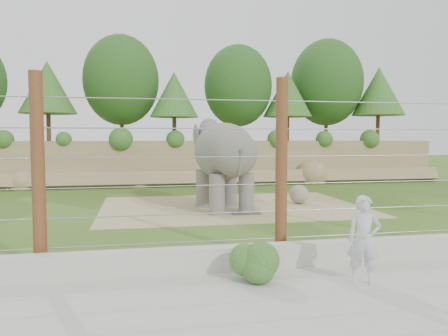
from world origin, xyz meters
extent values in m
plane|color=#385C1A|center=(0.00, 0.00, 0.00)|extent=(90.00, 90.00, 0.00)
cube|color=#8A7452|center=(0.00, 13.00, 1.25)|extent=(30.00, 4.00, 2.50)
cube|color=#8A7452|center=(0.00, 10.70, 0.35)|extent=(30.00, 1.37, 1.07)
cylinder|color=#3F2B19|center=(-8.00, 12.50, 3.29)|extent=(0.24, 0.24, 1.58)
sphere|color=#143F15|center=(-8.00, 12.50, 5.42)|extent=(3.60, 3.60, 3.60)
cylinder|color=#3F2B19|center=(-4.00, 13.00, 3.46)|extent=(0.24, 0.24, 1.92)
sphere|color=#143F15|center=(-4.00, 13.00, 6.07)|extent=(4.40, 4.40, 4.40)
cylinder|color=#3F2B19|center=(-1.00, 11.80, 3.20)|extent=(0.24, 0.24, 1.40)
sphere|color=#143F15|center=(-1.00, 11.80, 5.10)|extent=(3.20, 3.20, 3.20)
cylinder|color=#3F2B19|center=(3.00, 12.80, 3.41)|extent=(0.24, 0.24, 1.82)
sphere|color=#143F15|center=(3.00, 12.80, 5.88)|extent=(4.16, 4.16, 4.16)
cylinder|color=#3F2B19|center=(6.00, 12.20, 3.25)|extent=(0.24, 0.24, 1.50)
sphere|color=#143F15|center=(6.00, 12.20, 5.29)|extent=(3.44, 3.44, 3.44)
cylinder|color=#3F2B19|center=(9.00, 13.20, 3.51)|extent=(0.24, 0.24, 2.03)
sphere|color=#143F15|center=(9.00, 13.20, 6.27)|extent=(4.64, 4.64, 4.64)
cylinder|color=#3F2B19|center=(12.00, 12.00, 3.32)|extent=(0.24, 0.24, 1.64)
sphere|color=#143F15|center=(12.00, 12.00, 5.55)|extent=(3.76, 3.76, 3.76)
cube|color=tan|center=(0.50, 3.00, 0.01)|extent=(10.00, 7.00, 0.02)
cube|color=#262628|center=(0.64, 1.28, 0.04)|extent=(1.00, 0.60, 0.03)
sphere|color=gray|center=(3.32, 3.11, 0.41)|extent=(0.78, 0.78, 0.78)
cube|color=beige|center=(0.00, -5.00, 0.25)|extent=(26.00, 0.35, 0.50)
cube|color=beige|center=(0.00, -7.00, 0.01)|extent=(26.00, 4.00, 0.01)
cylinder|color=#522115|center=(-5.00, -4.50, 2.00)|extent=(0.26, 0.26, 4.00)
cylinder|color=#522115|center=(0.00, -4.50, 2.00)|extent=(0.26, 0.26, 4.00)
cylinder|color=#949499|center=(0.00, -4.50, 0.50)|extent=(20.00, 0.02, 0.02)
cylinder|color=#949499|center=(0.00, -4.50, 1.10)|extent=(20.00, 0.02, 0.02)
cylinder|color=#949499|center=(0.00, -4.50, 1.70)|extent=(20.00, 0.02, 0.02)
cylinder|color=#949499|center=(0.00, -4.50, 2.30)|extent=(20.00, 0.02, 0.02)
cylinder|color=#949499|center=(0.00, -4.50, 2.90)|extent=(20.00, 0.02, 0.02)
cylinder|color=#949499|center=(0.00, -4.50, 3.50)|extent=(20.00, 0.02, 0.02)
sphere|color=#1D611B|center=(-1.00, -5.80, 0.36)|extent=(0.70, 0.70, 0.70)
imported|color=#B5B9BF|center=(1.00, -6.30, 0.83)|extent=(0.70, 0.59, 1.64)
camera|label=1|loc=(-3.06, -13.58, 2.71)|focal=35.00mm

